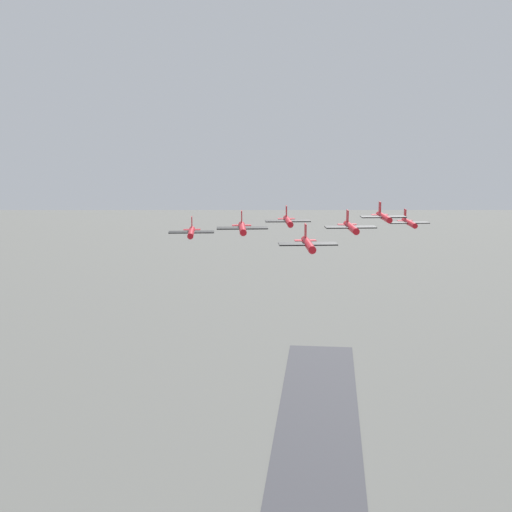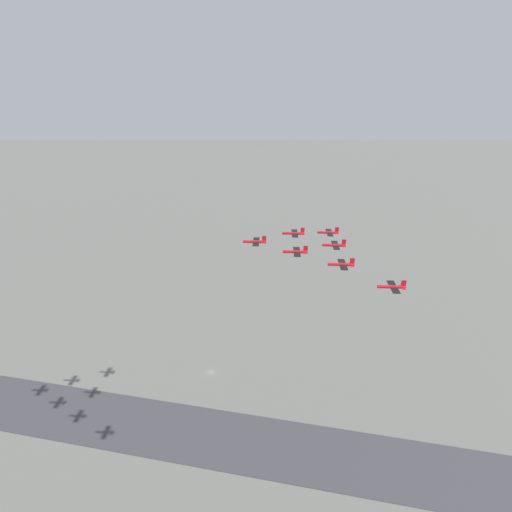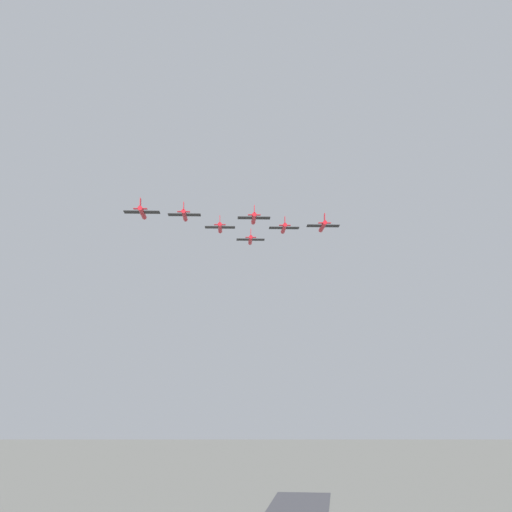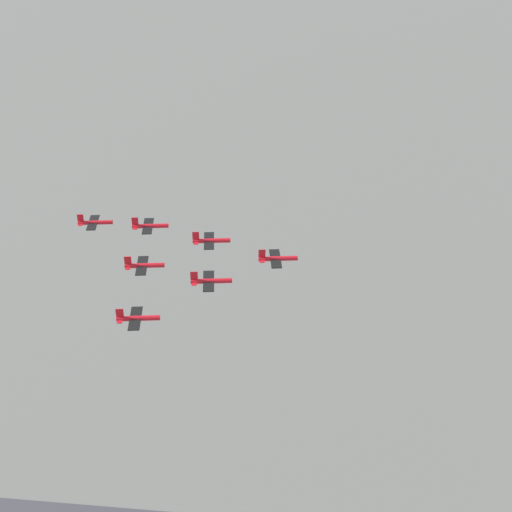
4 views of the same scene
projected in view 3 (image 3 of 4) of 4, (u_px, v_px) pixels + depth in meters
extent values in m
cylinder|color=red|center=(250.00, 240.00, 204.41)|extent=(4.07, 8.37, 1.05)
cube|color=black|center=(250.00, 240.00, 203.85)|extent=(8.28, 5.02, 0.17)
cube|color=red|center=(251.00, 233.00, 201.20)|extent=(0.67, 1.47, 2.09)
cube|color=red|center=(251.00, 237.00, 200.95)|extent=(3.22, 2.08, 0.11)
cylinder|color=red|center=(220.00, 228.00, 189.88)|extent=(4.07, 8.37, 1.05)
cube|color=black|center=(220.00, 227.00, 189.32)|extent=(8.28, 5.02, 0.17)
cube|color=red|center=(220.00, 220.00, 186.67)|extent=(0.67, 1.47, 2.09)
cube|color=red|center=(220.00, 225.00, 186.42)|extent=(3.22, 2.08, 0.11)
cylinder|color=red|center=(284.00, 228.00, 190.49)|extent=(4.07, 8.37, 1.05)
cube|color=black|center=(284.00, 228.00, 189.93)|extent=(8.28, 5.02, 0.17)
cube|color=red|center=(285.00, 221.00, 187.28)|extent=(0.67, 1.47, 2.09)
cube|color=red|center=(285.00, 225.00, 187.03)|extent=(3.22, 2.08, 0.11)
cylinder|color=red|center=(185.00, 215.00, 175.26)|extent=(4.07, 8.37, 1.05)
cube|color=black|center=(184.00, 215.00, 174.70)|extent=(8.28, 5.02, 0.17)
cube|color=red|center=(184.00, 207.00, 172.05)|extent=(0.67, 1.47, 2.09)
cube|color=red|center=(184.00, 212.00, 171.81)|extent=(3.22, 2.08, 0.11)
cylinder|color=red|center=(254.00, 218.00, 175.75)|extent=(4.07, 8.37, 1.05)
cube|color=black|center=(254.00, 218.00, 175.19)|extent=(8.28, 5.02, 0.17)
cube|color=red|center=(254.00, 210.00, 172.55)|extent=(0.67, 1.47, 2.09)
cube|color=red|center=(254.00, 215.00, 172.30)|extent=(3.22, 2.08, 0.11)
cylinder|color=red|center=(323.00, 226.00, 176.01)|extent=(4.07, 8.37, 1.05)
cube|color=black|center=(323.00, 226.00, 175.45)|extent=(8.28, 5.02, 0.17)
cube|color=red|center=(325.00, 218.00, 172.81)|extent=(0.67, 1.47, 2.09)
cube|color=red|center=(325.00, 223.00, 172.56)|extent=(3.22, 2.08, 0.11)
cylinder|color=red|center=(142.00, 213.00, 160.11)|extent=(4.07, 8.37, 1.05)
cube|color=black|center=(142.00, 212.00, 159.55)|extent=(8.28, 5.02, 0.17)
cube|color=red|center=(140.00, 203.00, 156.90)|extent=(0.67, 1.47, 2.09)
cube|color=red|center=(140.00, 209.00, 156.65)|extent=(3.22, 2.08, 0.11)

